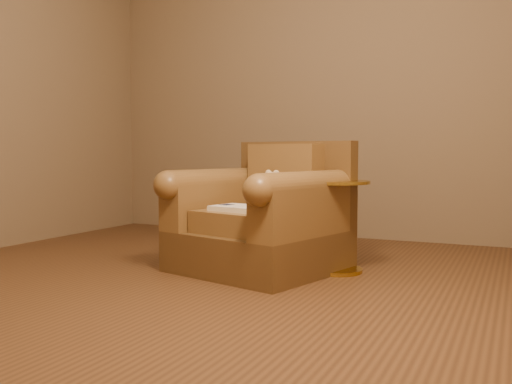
% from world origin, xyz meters
% --- Properties ---
extents(floor, '(4.00, 4.00, 0.00)m').
position_xyz_m(floor, '(0.00, 0.00, 0.00)').
color(floor, '#55361D').
rests_on(floor, ground).
extents(armchair, '(1.10, 1.07, 0.82)m').
position_xyz_m(armchair, '(0.20, 0.44, 0.32)').
color(armchair, '#543A1C').
rests_on(armchair, floor).
extents(teddy_bear, '(0.18, 0.21, 0.25)m').
position_xyz_m(teddy_bear, '(0.21, 0.51, 0.48)').
color(teddy_bear, beige).
rests_on(teddy_bear, armchair).
extents(guidebook, '(0.44, 0.31, 0.03)m').
position_xyz_m(guidebook, '(0.18, 0.23, 0.41)').
color(guidebook, beige).
rests_on(guidebook, armchair).
extents(side_table, '(0.41, 0.41, 0.57)m').
position_xyz_m(side_table, '(0.65, 0.56, 0.31)').
color(side_table, '#B89232').
rests_on(side_table, floor).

